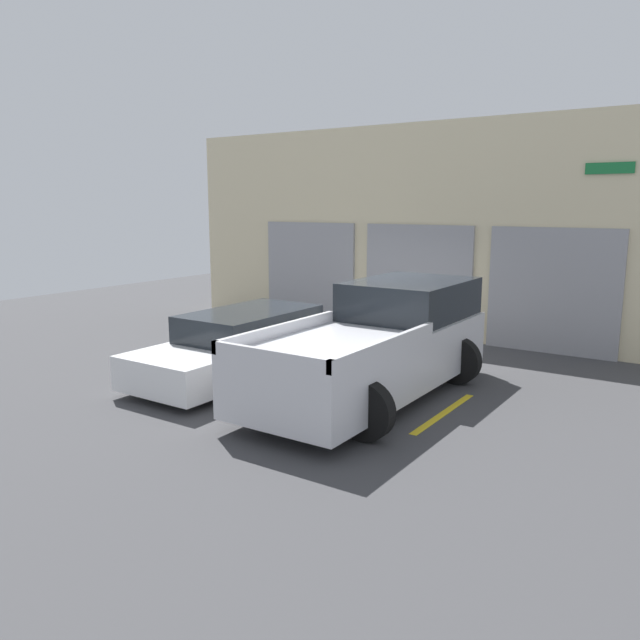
{
  "coord_description": "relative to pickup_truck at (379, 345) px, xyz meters",
  "views": [
    {
      "loc": [
        6.15,
        -10.59,
        3.15
      ],
      "look_at": [
        0.0,
        -1.48,
        1.1
      ],
      "focal_mm": 35.0,
      "sensor_mm": 36.0,
      "label": 1
    }
  ],
  "objects": [
    {
      "name": "pickup_truck",
      "position": [
        0.0,
        0.0,
        0.0
      ],
      "size": [
        2.55,
        5.27,
        1.81
      ],
      "color": "silver",
      "rests_on": "ground"
    },
    {
      "name": "parking_stripe_centre",
      "position": [
        1.31,
        -0.3,
        -0.85
      ],
      "size": [
        0.12,
        2.2,
        0.01
      ],
      "primitive_type": "cube",
      "color": "gold",
      "rests_on": "ground"
    },
    {
      "name": "sedan_white",
      "position": [
        -2.63,
        -0.27,
        -0.28
      ],
      "size": [
        2.14,
        4.76,
        1.2
      ],
      "color": "white",
      "rests_on": "ground"
    },
    {
      "name": "ground_plane",
      "position": [
        -1.31,
        1.68,
        -0.85
      ],
      "size": [
        28.0,
        28.0,
        0.0
      ],
      "primitive_type": "plane",
      "color": "#3D3D3F"
    },
    {
      "name": "shophouse_building",
      "position": [
        -1.32,
        4.97,
        1.6
      ],
      "size": [
        13.97,
        0.68,
        5.01
      ],
      "color": "beige",
      "rests_on": "ground"
    },
    {
      "name": "parking_stripe_far_left",
      "position": [
        -3.94,
        -0.3,
        -0.85
      ],
      "size": [
        0.12,
        2.2,
        0.01
      ],
      "primitive_type": "cube",
      "color": "gold",
      "rests_on": "ground"
    },
    {
      "name": "parking_stripe_left",
      "position": [
        -1.31,
        -0.3,
        -0.85
      ],
      "size": [
        0.12,
        2.2,
        0.01
      ],
      "primitive_type": "cube",
      "color": "gold",
      "rests_on": "ground"
    }
  ]
}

